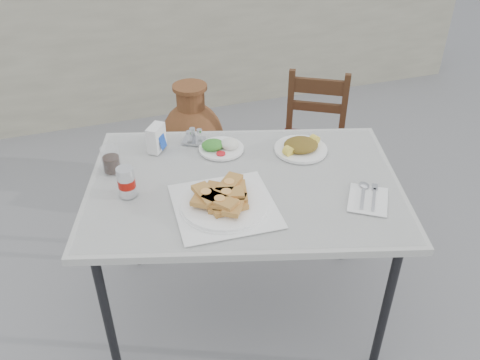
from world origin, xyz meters
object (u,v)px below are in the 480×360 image
object	(u,v)px
salad_chopped_plate	(301,147)
cola_glass	(111,161)
napkin_holder	(156,138)
chair	(313,144)
condiment_caddy	(194,138)
cafe_table	(244,192)
pide_plate	(224,199)
salad_rice_plate	(221,146)
terracotta_urn	(193,140)
soda_can	(126,182)

from	to	relation	value
salad_chopped_plate	cola_glass	distance (m)	0.88
napkin_holder	chair	world-z (taller)	napkin_holder
salad_chopped_plate	condiment_caddy	bearing A→B (deg)	152.82
cafe_table	pide_plate	size ratio (longest dim) A/B	3.67
cola_glass	napkin_holder	world-z (taller)	napkin_holder
cafe_table	salad_rice_plate	size ratio (longest dim) A/B	7.24
napkin_holder	terracotta_urn	world-z (taller)	napkin_holder
pide_plate	terracotta_urn	distance (m)	1.46
cafe_table	salad_rice_plate	xyz separation A→B (m)	(-0.02, 0.28, 0.08)
salad_rice_plate	chair	bearing A→B (deg)	32.38
salad_rice_plate	condiment_caddy	xyz separation A→B (m)	(-0.10, 0.11, 0.01)
pide_plate	salad_chopped_plate	size ratio (longest dim) A/B	1.68
salad_chopped_plate	soda_can	xyz separation A→B (m)	(-0.83, -0.10, 0.04)
cola_glass	chair	bearing A→B (deg)	21.24
cafe_table	soda_can	distance (m)	0.51
terracotta_urn	condiment_caddy	bearing A→B (deg)	-102.08
salad_rice_plate	salad_chopped_plate	xyz separation A→B (m)	(0.36, -0.13, 0.00)
pide_plate	salad_rice_plate	size ratio (longest dim) A/B	1.97
napkin_holder	soda_can	bearing A→B (deg)	-83.36
pide_plate	terracotta_urn	size ratio (longest dim) A/B	0.56
pide_plate	soda_can	size ratio (longest dim) A/B	3.23
cafe_table	condiment_caddy	size ratio (longest dim) A/B	12.01
terracotta_urn	chair	bearing A→B (deg)	-34.77
cafe_table	salad_chopped_plate	xyz separation A→B (m)	(0.34, 0.16, 0.08)
salad_chopped_plate	soda_can	world-z (taller)	soda_can
salad_rice_plate	condiment_caddy	bearing A→B (deg)	133.29
napkin_holder	chair	size ratio (longest dim) A/B	0.14
salad_rice_plate	soda_can	world-z (taller)	soda_can
cafe_table	chair	world-z (taller)	chair
salad_chopped_plate	cola_glass	size ratio (longest dim) A/B	2.13
soda_can	terracotta_urn	xyz separation A→B (m)	(0.54, 1.15, -0.54)
napkin_holder	condiment_caddy	size ratio (longest dim) A/B	0.97
cafe_table	terracotta_urn	size ratio (longest dim) A/B	2.07
terracotta_urn	cola_glass	bearing A→B (deg)	-121.64
soda_can	cola_glass	size ratio (longest dim) A/B	1.11
pide_plate	cola_glass	world-z (taller)	cola_glass
soda_can	cola_glass	bearing A→B (deg)	101.02
salad_rice_plate	terracotta_urn	xyz separation A→B (m)	(0.07, 0.93, -0.50)
soda_can	napkin_holder	world-z (taller)	soda_can
condiment_caddy	chair	xyz separation A→B (m)	(0.84, 0.36, -0.39)
salad_chopped_plate	soda_can	size ratio (longest dim) A/B	1.93
cafe_table	salad_rice_plate	world-z (taller)	salad_rice_plate
soda_can	terracotta_urn	size ratio (longest dim) A/B	0.17
cola_glass	terracotta_urn	world-z (taller)	cola_glass
soda_can	condiment_caddy	distance (m)	0.50
cola_glass	napkin_holder	distance (m)	0.25
pide_plate	chair	distance (m)	1.30
pide_plate	salad_chopped_plate	distance (m)	0.56
salad_rice_plate	napkin_holder	xyz separation A→B (m)	(-0.29, 0.10, 0.04)
pide_plate	chair	xyz separation A→B (m)	(0.85, 0.89, -0.41)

